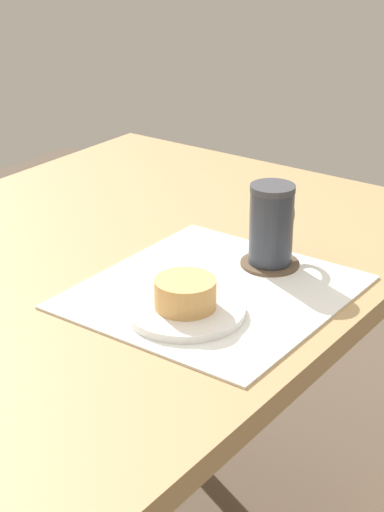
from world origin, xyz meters
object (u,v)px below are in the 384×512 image
pastry (185,293)px  coffee_mug (272,224)px  dining_table (89,308)px  pastry_plate (185,311)px

pastry → coffee_mug: size_ratio=0.68×
pastry → dining_table: bearing=79.4°
pastry → coffee_mug: coffee_mug is taller
pastry → coffee_mug: bearing=-2.6°
dining_table → pastry: pastry is taller
coffee_mug → dining_table: bearing=126.0°
pastry_plate → coffee_mug: bearing=-2.6°
pastry → coffee_mug: (0.21, -0.01, 0.04)m
dining_table → pastry_plate: size_ratio=7.41×
dining_table → pastry: size_ratio=14.39×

